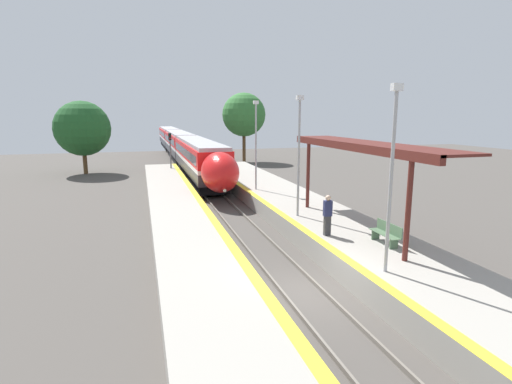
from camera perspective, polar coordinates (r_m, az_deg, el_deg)
The scene contains 15 objects.
ground_plane at distance 14.72m, azimuth 6.63°, elevation -14.18°, with size 120.00×120.00×0.00m, color #4C4742.
rail_left at distance 14.44m, azimuth 3.91°, elevation -14.31°, with size 0.08×90.00×0.15m, color slate.
rail_right at distance 14.96m, azimuth 9.25°, elevation -13.51°, with size 0.08×90.00×0.15m, color slate.
train at distance 56.81m, azimuth -10.78°, elevation 6.70°, with size 2.77×62.08×3.87m.
platform_right at distance 16.33m, azimuth 19.58°, elevation -10.31°, with size 4.42×64.00×0.98m.
platform_left at distance 13.67m, azimuth -6.65°, elevation -13.97°, with size 3.27×64.00×0.98m.
platform_bench at distance 17.42m, azimuth 18.14°, elevation -5.53°, with size 0.44×1.73×0.89m.
person_waiting at distance 17.87m, azimuth 10.19°, elevation -3.16°, with size 0.36×0.24×1.82m.
railway_signal at distance 40.90m, azimuth -12.14°, elevation 5.78°, with size 0.28×0.28×4.47m.
lamppost_near at distance 13.73m, azimuth 18.81°, elevation 3.09°, with size 0.36×0.20×6.24m.
lamppost_mid at distance 20.76m, azimuth 6.14°, elevation 6.08°, with size 0.36×0.20×6.24m.
lamppost_far at distance 28.32m, azimuth -0.01°, elevation 7.42°, with size 0.36×0.20×6.24m.
station_canopy at distance 19.06m, azimuth 14.60°, elevation 6.12°, with size 2.02×12.00×4.03m.
background_tree_left at distance 46.60m, azimuth -23.56°, elevation 8.31°, with size 5.80×5.80×7.73m.
background_tree_right at distance 53.99m, azimuth -1.74°, elevation 10.96°, with size 5.75×5.75×9.15m.
Camera 1 is at (-5.24, -12.26, 6.23)m, focal length 28.00 mm.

